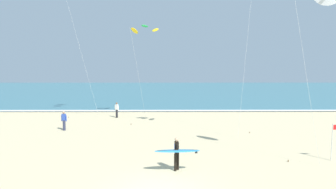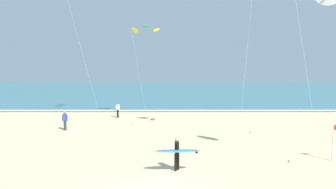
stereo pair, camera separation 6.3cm
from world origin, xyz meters
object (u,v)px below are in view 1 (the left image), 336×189
at_px(bystander_blue_top, 64,121).
at_px(bystander_white_top, 117,110).
at_px(lifeguard_flag, 333,138).
at_px(surfer_lead, 177,151).
at_px(kite_arc_emerald_near, 145,29).

height_order(bystander_blue_top, bystander_white_top, same).
height_order(bystander_white_top, lifeguard_flag, lifeguard_flag).
distance_m(surfer_lead, bystander_white_top, 16.53).
height_order(kite_arc_emerald_near, lifeguard_flag, kite_arc_emerald_near).
relative_size(bystander_white_top, lifeguard_flag, 0.76).
bearing_deg(kite_arc_emerald_near, bystander_white_top, 177.05).
distance_m(kite_arc_emerald_near, bystander_blue_top, 11.90).
relative_size(surfer_lead, bystander_blue_top, 1.44).
xyz_separation_m(kite_arc_emerald_near, bystander_blue_top, (-6.32, -5.85, -8.21)).
distance_m(surfer_lead, lifeguard_flag, 8.99).
height_order(bystander_blue_top, lifeguard_flag, lifeguard_flag).
bearing_deg(lifeguard_flag, surfer_lead, -169.17).
relative_size(surfer_lead, lifeguard_flag, 1.09).
xyz_separation_m(surfer_lead, bystander_white_top, (-5.68, 15.52, -0.23)).
bearing_deg(bystander_blue_top, kite_arc_emerald_near, 42.80).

